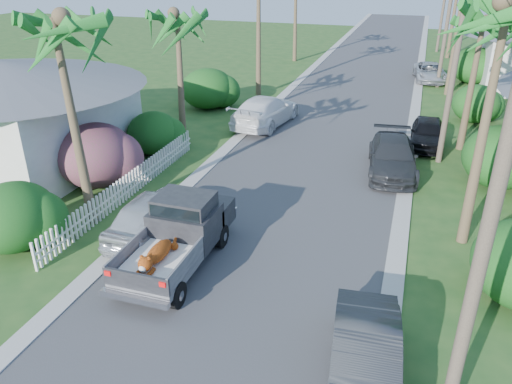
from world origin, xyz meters
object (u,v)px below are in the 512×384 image
(parked_car_rf, at_px, (427,133))
(parked_car_rn, at_px, (365,360))
(palm_l_b, at_px, (176,14))
(utility_pole_c, at_px, (448,20))
(pickup_truck, at_px, (182,230))
(utility_pole_b, at_px, (455,60))
(parked_car_ln, at_px, (156,213))
(palm_r_a, at_px, (510,4))
(palm_r_b, at_px, (483,22))
(utility_pole_a, at_px, (488,230))
(house_left, at_px, (6,117))
(parked_car_rm, at_px, (393,157))
(utility_pole_d, at_px, (444,2))
(parked_car_lf, at_px, (265,111))
(parked_car_rd, at_px, (430,72))
(palm_l_a, at_px, (57,19))

(parked_car_rf, bearing_deg, parked_car_rn, -93.55)
(palm_l_b, bearing_deg, utility_pole_c, 52.22)
(pickup_truck, height_order, utility_pole_b, utility_pole_b)
(parked_car_ln, distance_m, palm_l_b, 10.84)
(palm_r_a, bearing_deg, palm_r_b, 88.09)
(parked_car_rn, height_order, utility_pole_b, utility_pole_b)
(parked_car_ln, relative_size, utility_pole_a, 0.51)
(utility_pole_b, bearing_deg, utility_pole_a, -90.00)
(house_left, height_order, utility_pole_c, utility_pole_c)
(parked_car_rm, xyz_separation_m, utility_pole_d, (2.00, 31.91, 3.89))
(utility_pole_a, relative_size, utility_pole_c, 1.00)
(palm_r_b, bearing_deg, palm_r_a, -91.91)
(palm_r_b, xyz_separation_m, utility_pole_d, (-1.00, 28.00, -1.35))
(parked_car_rn, height_order, utility_pole_d, utility_pole_d)
(parked_car_lf, height_order, palm_l_b, palm_l_b)
(utility_pole_d, bearing_deg, pickup_truck, -100.62)
(parked_car_ln, relative_size, utility_pole_c, 0.51)
(house_left, xyz_separation_m, utility_pole_a, (18.60, -9.00, 2.48))
(parked_car_rm, distance_m, palm_l_b, 11.77)
(utility_pole_a, bearing_deg, palm_r_b, 86.63)
(parked_car_rf, relative_size, parked_car_rd, 0.85)
(palm_r_a, relative_size, house_left, 0.97)
(palm_l_a, relative_size, house_left, 0.91)
(house_left, relative_size, utility_pole_b, 1.00)
(parked_car_lf, distance_m, palm_l_a, 14.40)
(utility_pole_c, bearing_deg, palm_r_a, -88.18)
(utility_pole_c, height_order, utility_pole_d, same)
(palm_r_a, bearing_deg, parked_car_rm, 117.97)
(parked_car_rm, height_order, palm_r_a, palm_r_a)
(parked_car_ln, relative_size, house_left, 0.51)
(parked_car_rn, distance_m, parked_car_rm, 12.46)
(pickup_truck, bearing_deg, utility_pole_b, 55.04)
(house_left, bearing_deg, parked_car_rn, -26.36)
(parked_car_rn, bearing_deg, parked_car_rm, 85.53)
(pickup_truck, height_order, utility_pole_c, utility_pole_c)
(parked_car_rn, bearing_deg, utility_pole_d, 81.95)
(palm_l_b, bearing_deg, parked_car_rm, -5.03)
(palm_r_b, distance_m, house_left, 21.51)
(palm_r_a, relative_size, utility_pole_b, 0.97)
(pickup_truck, distance_m, palm_r_a, 11.28)
(palm_l_b, relative_size, utility_pole_d, 0.82)
(house_left, xyz_separation_m, utility_pole_d, (18.60, 36.00, 2.48))
(pickup_truck, xyz_separation_m, palm_r_a, (8.38, 3.99, 6.41))
(palm_l_b, height_order, utility_pole_a, utility_pole_a)
(parked_car_lf, xyz_separation_m, utility_pole_b, (9.20, -2.77, 3.79))
(palm_r_a, relative_size, utility_pole_c, 0.97)
(palm_r_a, relative_size, utility_pole_d, 0.97)
(pickup_truck, distance_m, parked_car_rn, 6.88)
(parked_car_rd, bearing_deg, palm_r_b, -90.67)
(utility_pole_a, relative_size, utility_pole_b, 1.00)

